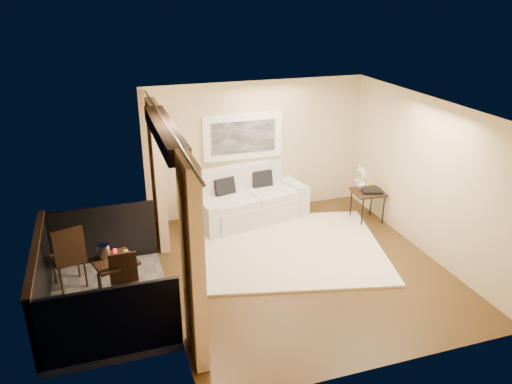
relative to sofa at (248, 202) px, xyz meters
name	(u,v)px	position (x,y,z in m)	size (l,w,h in m)	color
floor	(302,267)	(0.30, -2.10, -0.38)	(5.00, 5.00, 0.00)	#4D3516
room_shell	(165,132)	(-1.83, -2.10, 2.14)	(5.00, 6.40, 5.00)	white
balcony	(96,293)	(-3.00, -2.10, -0.20)	(1.81, 2.60, 1.17)	#605B56
curtains	(172,211)	(-1.81, -2.10, 0.96)	(0.16, 4.80, 2.64)	tan
artwork	(243,137)	(0.02, 0.37, 1.24)	(1.62, 0.07, 0.92)	white
rug	(290,248)	(0.34, -1.44, -0.36)	(3.22, 2.80, 0.04)	#F5EAC5
sofa	(248,202)	(0.00, 0.00, 0.00)	(2.37, 1.38, 1.07)	silver
side_table	(368,194)	(2.23, -0.80, 0.20)	(0.63, 0.63, 0.63)	black
tray	(372,191)	(2.26, -0.87, 0.28)	(0.38, 0.28, 0.05)	black
orchid	(361,178)	(2.12, -0.69, 0.51)	(0.27, 0.18, 0.52)	white
bistro_table	(114,265)	(-2.69, -2.11, 0.22)	(0.73, 0.73, 0.68)	black
balcony_chair_far	(69,253)	(-3.34, -1.58, 0.24)	(0.58, 0.58, 1.06)	black
balcony_chair_near	(125,280)	(-2.58, -2.45, 0.14)	(0.39, 0.40, 0.91)	black
ice_bucket	(104,251)	(-2.82, -1.99, 0.40)	(0.18, 0.18, 0.20)	silver
candle	(115,251)	(-2.66, -1.92, 0.34)	(0.06, 0.06, 0.07)	red
vase	(115,262)	(-2.68, -2.33, 0.39)	(0.04, 0.04, 0.18)	silver
glass_a	(120,258)	(-2.60, -2.19, 0.36)	(0.06, 0.06, 0.12)	silver
glass_b	(126,254)	(-2.51, -2.10, 0.36)	(0.06, 0.06, 0.12)	silver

